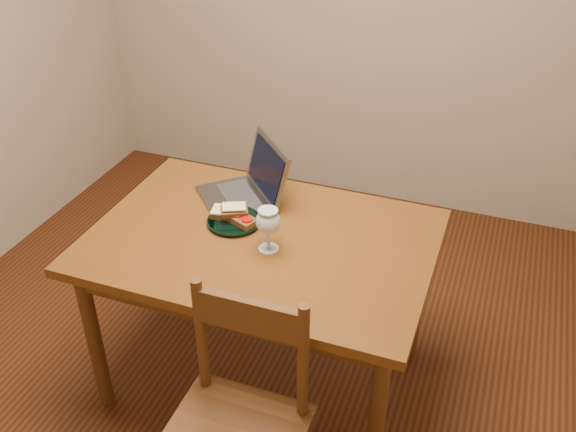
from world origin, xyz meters
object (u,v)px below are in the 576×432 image
(milk_glass, at_px, (268,230))
(laptop, at_px, (250,185))
(table, at_px, (262,256))
(plate, at_px, (234,221))
(chair, at_px, (236,421))

(milk_glass, distance_m, laptop, 0.37)
(table, height_order, laptop, laptop)
(plate, xyz_separation_m, laptop, (-0.02, 0.19, 0.06))
(chair, distance_m, milk_glass, 0.68)
(chair, distance_m, laptop, 1.00)
(plate, relative_size, milk_glass, 1.23)
(chair, bearing_deg, laptop, 109.62)
(plate, distance_m, milk_glass, 0.24)
(milk_glass, bearing_deg, table, 132.24)
(milk_glass, bearing_deg, laptop, 123.99)
(table, bearing_deg, plate, 158.60)
(plate, bearing_deg, laptop, 94.75)
(laptop, bearing_deg, milk_glass, -9.49)
(table, relative_size, chair, 2.81)
(table, height_order, milk_glass, milk_glass)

